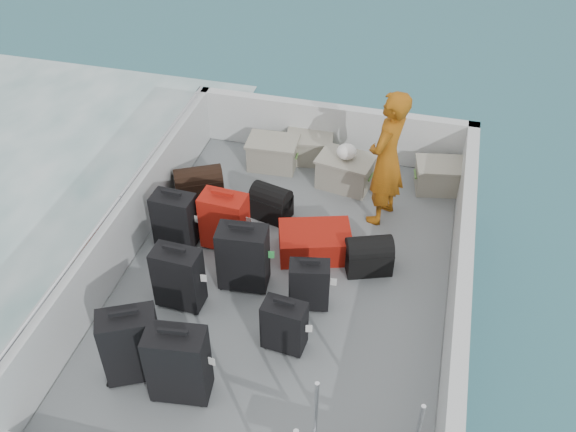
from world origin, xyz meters
The scene contains 23 objects.
ground centered at (0.00, 0.00, 0.00)m, with size 160.00×160.00×0.00m, color navy.
ferry_hull centered at (0.00, 0.00, 0.30)m, with size 3.60×5.00×0.60m, color silver.
deck centered at (0.00, 0.00, 0.61)m, with size 3.30×4.70×0.02m, color slate.
deck_fittings centered at (0.35, -0.32, 0.99)m, with size 3.60×5.00×0.90m.
suitcase_0 centered at (-0.98, -1.46, 1.00)m, with size 0.49×0.28×0.76m, color black.
suitcase_1 centered at (-0.91, -0.56, 0.96)m, with size 0.46×0.26×0.68m, color black.
suitcase_2 centered at (-1.29, 0.27, 0.94)m, with size 0.45×0.27×0.64m, color black.
suitcase_3 centered at (-0.51, -1.54, 1.00)m, with size 0.50×0.29×0.76m, color black.
suitcase_4 centered at (-0.38, -0.15, 0.98)m, with size 0.49×0.29×0.72m, color black.
suitcase_5 centered at (-0.76, 0.37, 0.95)m, with size 0.48×0.29×0.67m, color #99170B.
suitcase_6 centered at (0.22, -0.83, 0.89)m, with size 0.39×0.23×0.55m, color black.
suitcase_7 centered at (0.32, -0.27, 0.89)m, with size 0.39×0.22×0.55m, color black.
suitcase_8 centered at (0.21, 0.49, 0.77)m, with size 0.50×0.76×0.30m, color #99170B.
duffel_0 centered at (-1.34, 1.11, 0.78)m, with size 0.56×0.30×0.32m, color black, non-canonical shape.
duffel_1 centered at (-0.41, 0.98, 0.78)m, with size 0.44×0.30×0.32m, color black, non-canonical shape.
duffel_2 centered at (0.81, 0.38, 0.78)m, with size 0.47×0.30×0.32m, color black, non-canonical shape.
crate_0 centered at (-0.66, 1.95, 0.80)m, with size 0.59×0.41×0.36m, color gray.
crate_1 centered at (-0.24, 2.20, 0.79)m, with size 0.55×0.38×0.33m, color gray.
crate_2 centered at (0.30, 1.77, 0.81)m, with size 0.62×0.43×0.37m, color gray.
crate_3 centered at (1.43, 1.99, 0.79)m, with size 0.56×0.39×0.34m, color gray.
yellow_bag centered at (1.45, 1.99, 0.73)m, with size 0.28×0.26×0.22m, color yellow.
white_bag centered at (0.30, 1.77, 1.08)m, with size 0.24×0.24×0.18m, color white.
passenger centered at (0.82, 1.28, 1.43)m, with size 0.60×0.38×1.62m, color orange.
Camera 1 is at (1.21, -4.54, 5.39)m, focal length 40.00 mm.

